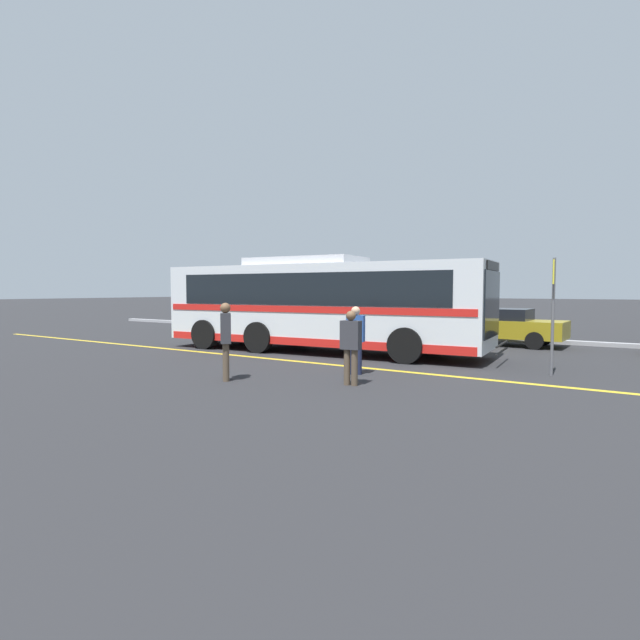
{
  "coord_description": "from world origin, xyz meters",
  "views": [
    {
      "loc": [
        7.53,
        -14.04,
        2.02
      ],
      "look_at": [
        -1.37,
        -0.5,
        1.04
      ],
      "focal_mm": 28.0,
      "sensor_mm": 36.0,
      "label": 1
    }
  ],
  "objects_px": {
    "transit_bus": "(320,303)",
    "pedestrian_0": "(351,343)",
    "parked_car_2": "(500,326)",
    "pedestrian_1": "(356,336)",
    "parked_car_0": "(231,316)",
    "parked_car_1": "(351,319)",
    "pedestrian_2": "(226,336)",
    "bus_stop_sign": "(553,302)"
  },
  "relations": [
    {
      "from": "pedestrian_2",
      "to": "bus_stop_sign",
      "type": "distance_m",
      "value": 7.61
    },
    {
      "from": "parked_car_1",
      "to": "bus_stop_sign",
      "type": "height_order",
      "value": "bus_stop_sign"
    },
    {
      "from": "transit_bus",
      "to": "parked_car_0",
      "type": "height_order",
      "value": "transit_bus"
    },
    {
      "from": "parked_car_1",
      "to": "pedestrian_0",
      "type": "xyz_separation_m",
      "value": [
        5.67,
        -9.89,
        0.16
      ]
    },
    {
      "from": "parked_car_1",
      "to": "transit_bus",
      "type": "bearing_deg",
      "value": -156.28
    },
    {
      "from": "transit_bus",
      "to": "bus_stop_sign",
      "type": "relative_size",
      "value": 4.03
    },
    {
      "from": "parked_car_0",
      "to": "parked_car_2",
      "type": "relative_size",
      "value": 1.05
    },
    {
      "from": "parked_car_1",
      "to": "pedestrian_1",
      "type": "xyz_separation_m",
      "value": [
        5.08,
        -8.63,
        0.19
      ]
    },
    {
      "from": "pedestrian_1",
      "to": "pedestrian_2",
      "type": "relative_size",
      "value": 0.94
    },
    {
      "from": "transit_bus",
      "to": "pedestrian_2",
      "type": "relative_size",
      "value": 6.43
    },
    {
      "from": "bus_stop_sign",
      "to": "parked_car_0",
      "type": "bearing_deg",
      "value": -115.69
    },
    {
      "from": "parked_car_0",
      "to": "parked_car_1",
      "type": "xyz_separation_m",
      "value": [
        7.06,
        0.08,
        0.06
      ]
    },
    {
      "from": "transit_bus",
      "to": "parked_car_1",
      "type": "bearing_deg",
      "value": -164.9
    },
    {
      "from": "pedestrian_1",
      "to": "pedestrian_2",
      "type": "height_order",
      "value": "pedestrian_2"
    },
    {
      "from": "pedestrian_1",
      "to": "bus_stop_sign",
      "type": "bearing_deg",
      "value": 14.99
    },
    {
      "from": "bus_stop_sign",
      "to": "parked_car_1",
      "type": "bearing_deg",
      "value": -129.42
    },
    {
      "from": "parked_car_2",
      "to": "pedestrian_1",
      "type": "relative_size",
      "value": 2.78
    },
    {
      "from": "parked_car_0",
      "to": "pedestrian_1",
      "type": "xyz_separation_m",
      "value": [
        12.14,
        -8.55,
        0.24
      ]
    },
    {
      "from": "bus_stop_sign",
      "to": "pedestrian_1",
      "type": "bearing_deg",
      "value": -63.77
    },
    {
      "from": "transit_bus",
      "to": "pedestrian_2",
      "type": "height_order",
      "value": "transit_bus"
    },
    {
      "from": "parked_car_2",
      "to": "bus_stop_sign",
      "type": "xyz_separation_m",
      "value": [
        2.66,
        -6.19,
        1.04
      ]
    },
    {
      "from": "parked_car_2",
      "to": "parked_car_1",
      "type": "bearing_deg",
      "value": 90.94
    },
    {
      "from": "pedestrian_0",
      "to": "parked_car_0",
      "type": "bearing_deg",
      "value": -43.39
    },
    {
      "from": "parked_car_2",
      "to": "pedestrian_0",
      "type": "xyz_separation_m",
      "value": [
        -0.7,
        -9.82,
        0.2
      ]
    },
    {
      "from": "transit_bus",
      "to": "parked_car_1",
      "type": "relative_size",
      "value": 2.25
    },
    {
      "from": "parked_car_2",
      "to": "parked_car_0",
      "type": "bearing_deg",
      "value": 91.63
    },
    {
      "from": "transit_bus",
      "to": "parked_car_1",
      "type": "xyz_separation_m",
      "value": [
        -1.96,
        5.44,
        -0.87
      ]
    },
    {
      "from": "parked_car_2",
      "to": "pedestrian_0",
      "type": "relative_size",
      "value": 2.87
    },
    {
      "from": "transit_bus",
      "to": "pedestrian_0",
      "type": "distance_m",
      "value": 5.84
    },
    {
      "from": "parked_car_1",
      "to": "pedestrian_2",
      "type": "bearing_deg",
      "value": -160.33
    },
    {
      "from": "transit_bus",
      "to": "pedestrian_1",
      "type": "bearing_deg",
      "value": 39.74
    },
    {
      "from": "pedestrian_2",
      "to": "bus_stop_sign",
      "type": "xyz_separation_m",
      "value": [
        5.95,
        4.68,
        0.74
      ]
    },
    {
      "from": "parked_car_2",
      "to": "transit_bus",
      "type": "bearing_deg",
      "value": 142.17
    },
    {
      "from": "parked_car_2",
      "to": "bus_stop_sign",
      "type": "bearing_deg",
      "value": -155.14
    },
    {
      "from": "transit_bus",
      "to": "pedestrian_1",
      "type": "distance_m",
      "value": 4.52
    },
    {
      "from": "pedestrian_1",
      "to": "parked_car_2",
      "type": "bearing_deg",
      "value": 65.51
    },
    {
      "from": "pedestrian_0",
      "to": "pedestrian_2",
      "type": "xyz_separation_m",
      "value": [
        -2.59,
        -1.05,
        0.1
      ]
    },
    {
      "from": "parked_car_0",
      "to": "parked_car_1",
      "type": "bearing_deg",
      "value": -88.24
    },
    {
      "from": "parked_car_2",
      "to": "bus_stop_sign",
      "type": "distance_m",
      "value": 6.82
    },
    {
      "from": "parked_car_1",
      "to": "parked_car_2",
      "type": "relative_size",
      "value": 1.09
    },
    {
      "from": "transit_bus",
      "to": "bus_stop_sign",
      "type": "xyz_separation_m",
      "value": [
        7.08,
        -0.82,
        0.13
      ]
    },
    {
      "from": "parked_car_0",
      "to": "parked_car_2",
      "type": "xyz_separation_m",
      "value": [
        13.43,
        0.01,
        0.02
      ]
    }
  ]
}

